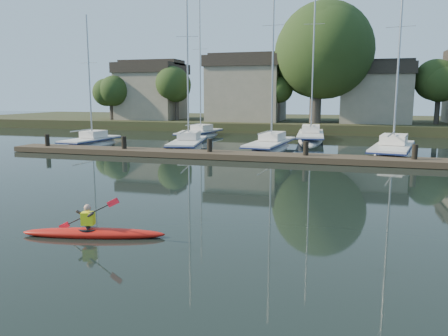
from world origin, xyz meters
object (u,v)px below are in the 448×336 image
(dock, at_px, (256,156))
(sailboat_6, at_px, (310,142))
(kayak, at_px, (93,231))
(sailboat_2, at_px, (270,152))
(sailboat_0, at_px, (91,148))
(sailboat_5, at_px, (200,139))
(sailboat_1, at_px, (188,151))
(sailboat_3, at_px, (392,158))

(dock, bearing_deg, sailboat_6, 80.12)
(kayak, height_order, sailboat_2, sailboat_2)
(sailboat_0, relative_size, sailboat_5, 0.80)
(sailboat_1, bearing_deg, sailboat_0, 171.79)
(dock, bearing_deg, sailboat_3, 27.79)
(dock, xyz_separation_m, sailboat_6, (2.25, 12.90, -0.40))
(sailboat_2, xyz_separation_m, sailboat_5, (-8.12, 7.84, 0.01))
(kayak, relative_size, sailboat_3, 0.29)
(sailboat_1, xyz_separation_m, sailboat_3, (14.31, -0.01, -0.02))
(sailboat_2, height_order, sailboat_3, sailboat_2)
(sailboat_1, bearing_deg, kayak, -87.63)
(sailboat_1, bearing_deg, sailboat_2, -1.93)
(sailboat_3, xyz_separation_m, sailboat_5, (-16.39, 8.77, 0.04))
(sailboat_0, height_order, sailboat_5, sailboat_5)
(sailboat_1, relative_size, sailboat_5, 1.00)
(sailboat_6, bearing_deg, sailboat_5, 175.10)
(sailboat_1, relative_size, sailboat_6, 0.83)
(sailboat_0, bearing_deg, kayak, -54.12)
(sailboat_0, relative_size, sailboat_1, 0.80)
(kayak, distance_m, sailboat_2, 21.14)
(sailboat_3, distance_m, sailboat_6, 10.44)
(sailboat_5, distance_m, sailboat_6, 10.40)
(kayak, xyz_separation_m, sailboat_1, (-4.64, 20.17, -0.35))
(sailboat_3, distance_m, sailboat_5, 18.59)
(sailboat_2, relative_size, sailboat_5, 1.08)
(sailboat_2, bearing_deg, sailboat_3, -0.84)
(kayak, xyz_separation_m, dock, (1.43, 15.81, 0.05))
(sailboat_0, height_order, sailboat_3, sailboat_3)
(sailboat_5, bearing_deg, kayak, -70.10)
(dock, bearing_deg, sailboat_0, 164.07)
(sailboat_3, bearing_deg, sailboat_5, 162.84)
(sailboat_2, bearing_deg, sailboat_5, 141.64)
(kayak, height_order, sailboat_6, sailboat_6)
(sailboat_1, xyz_separation_m, sailboat_2, (6.04, 0.92, 0.00))
(sailboat_0, relative_size, sailboat_2, 0.74)
(sailboat_1, height_order, sailboat_5, sailboat_5)
(sailboat_1, relative_size, sailboat_2, 0.93)
(dock, height_order, sailboat_5, sailboat_5)
(kayak, relative_size, dock, 0.12)
(sailboat_0, xyz_separation_m, sailboat_1, (8.03, 0.33, -0.01))
(kayak, height_order, sailboat_0, sailboat_0)
(sailboat_2, bearing_deg, kayak, -88.18)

